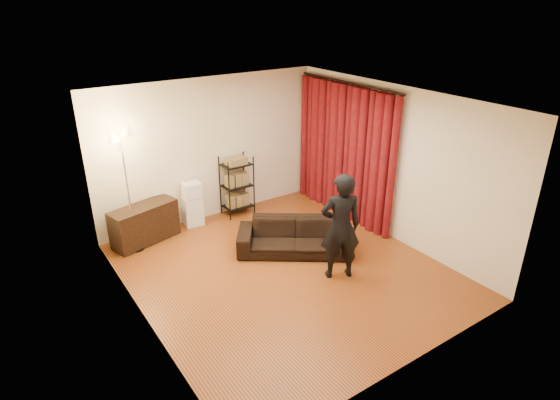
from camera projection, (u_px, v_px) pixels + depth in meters
floor at (285, 271)px, 7.45m from camera, size 5.00×5.00×0.00m
ceiling at (286, 102)px, 6.35m from camera, size 5.00×5.00×0.00m
wall_back at (210, 150)px, 8.79m from camera, size 5.00×0.00×5.00m
wall_front at (419, 269)px, 5.01m from camera, size 5.00×0.00×5.00m
wall_left at (136, 233)px, 5.75m from camera, size 0.00×5.00×5.00m
wall_right at (393, 164)px, 8.06m from camera, size 0.00×5.00×5.00m
curtain_rod at (349, 83)px, 8.35m from camera, size 0.04×2.65×0.04m
curtain at (344, 153)px, 8.88m from camera, size 0.22×2.65×2.55m
sofa at (295, 237)px, 7.90m from camera, size 1.99×1.72×0.56m
person at (340, 227)px, 6.99m from camera, size 0.74×0.63×1.70m
media_cabinet at (145, 224)px, 8.20m from camera, size 1.25×0.73×0.69m
storage_boxes at (193, 204)px, 8.75m from camera, size 0.37×0.31×0.85m
wire_shelf at (237, 186)px, 9.14m from camera, size 0.59×0.45×1.20m
floor_lamp at (128, 193)px, 7.67m from camera, size 0.41×0.41×2.11m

